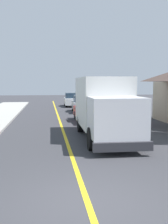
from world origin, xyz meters
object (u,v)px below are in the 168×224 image
(box_truck, at_px, (104,105))
(parked_car_near, at_px, (89,111))
(parked_car_mid, at_px, (82,104))
(parked_car_far, at_px, (72,100))
(parked_van_across, at_px, (122,109))

(box_truck, distance_m, parked_car_near, 6.45)
(parked_car_mid, relative_size, parked_car_far, 1.00)
(parked_car_near, distance_m, parked_van_across, 3.38)
(parked_van_across, bearing_deg, parked_car_mid, 116.49)
(parked_van_across, bearing_deg, parked_car_near, -153.91)
(parked_car_near, height_order, parked_car_far, same)
(box_truck, relative_size, parked_van_across, 1.62)
(box_truck, xyz_separation_m, parked_car_mid, (0.51, 13.21, -0.97))
(box_truck, bearing_deg, parked_car_near, 88.67)
(parked_car_far, relative_size, parked_van_across, 0.99)
(parked_car_near, relative_size, parked_car_far, 1.01)
(parked_car_near, xyz_separation_m, parked_car_far, (-0.05, 13.56, 0.00))
(box_truck, bearing_deg, parked_car_mid, 87.79)
(parked_car_mid, height_order, parked_van_across, same)
(parked_car_near, distance_m, parked_car_far, 13.56)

